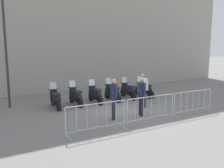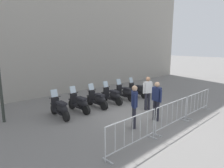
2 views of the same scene
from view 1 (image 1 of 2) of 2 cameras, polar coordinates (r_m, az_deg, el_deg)
The scene contains 15 objects.
ground_plane at distance 10.95m, azimuth 3.65°, elevation -6.82°, with size 120.00×120.00×0.00m, color slate.
building_facade at distance 17.76m, azimuth -10.42°, elevation 20.01°, with size 28.00×2.40×12.86m, color #9E998E.
motorcycle_0 at distance 11.71m, azimuth -13.84°, elevation -3.74°, with size 0.63×1.72×1.24m.
motorcycle_1 at distance 12.13m, azimuth -8.91°, elevation -3.15°, with size 0.70×1.71×1.24m.
motorcycle_2 at distance 12.49m, azimuth -4.06°, elevation -2.72°, with size 0.66×1.72×1.24m.
motorcycle_3 at distance 13.02m, azimuth 0.29°, elevation -2.22°, with size 0.69×1.71×1.24m.
motorcycle_4 at distance 13.62m, azimuth 4.25°, elevation -1.75°, with size 0.63×1.72×1.24m.
motorcycle_5 at distance 14.17m, azimuth 8.23°, elevation -1.40°, with size 0.73×1.70×1.24m.
barrier_segment_0 at distance 8.14m, azimuth -3.78°, elevation -8.51°, with size 2.29×0.86×1.07m.
barrier_segment_1 at distance 9.40m, azimuth 9.74°, elevation -6.25°, with size 2.29×0.86×1.07m.
barrier_segment_2 at distance 11.04m, azimuth 19.59°, elevation -4.36°, with size 2.29×0.86×1.07m.
street_lamp at distance 12.34m, azimuth -25.22°, elevation 10.60°, with size 0.36×0.36×5.82m.
officer_near_row_end at distance 11.52m, azimuth 7.71°, elevation -1.09°, with size 0.54×0.29×1.73m.
officer_mid_plaza at distance 9.48m, azimuth 0.48°, elevation -3.17°, with size 0.38×0.48×1.73m.
officer_by_barriers at distance 10.07m, azimuth 7.42°, elevation -2.53°, with size 0.23×0.55×1.73m.
Camera 1 is at (-3.89, -9.80, 2.96)m, focal length 36.54 mm.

